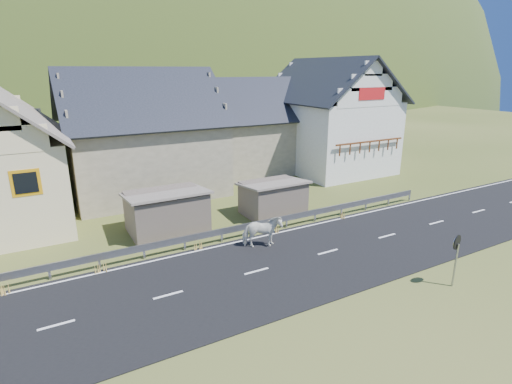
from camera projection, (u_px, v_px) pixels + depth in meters
ground at (256, 272)px, 17.62m from camera, size 160.00×160.00×0.00m
road at (256, 272)px, 17.62m from camera, size 60.00×7.00×0.04m
lane_markings at (256, 271)px, 17.61m from camera, size 60.00×6.60×0.01m
guardrail at (222, 232)px, 20.53m from camera, size 28.10×0.09×0.75m
shed_left at (167, 212)px, 21.80m from camera, size 4.30×3.30×2.40m
shed_right at (273, 198)px, 24.43m from camera, size 3.80×2.90×2.20m
house_stone_a at (141, 127)px, 28.32m from camera, size 10.80×9.80×8.90m
house_stone_b at (252, 121)px, 34.75m from camera, size 9.80×8.80×8.10m
house_white at (328, 111)px, 34.79m from camera, size 8.80×10.80×9.70m
mountain at (68, 137)px, 176.13m from camera, size 440.00×280.00×260.00m
horse at (262, 232)px, 19.80m from camera, size 1.44×2.11×1.63m
traffic_mirror at (456, 249)px, 16.05m from camera, size 0.62×0.23×2.25m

